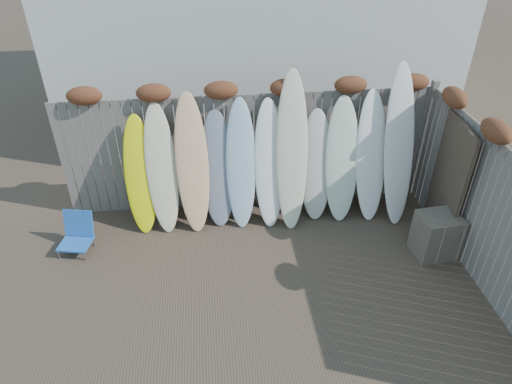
{
  "coord_description": "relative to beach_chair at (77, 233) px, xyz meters",
  "views": [
    {
      "loc": [
        -0.6,
        -4.2,
        4.64
      ],
      "look_at": [
        0.0,
        1.2,
        1.0
      ],
      "focal_mm": 32.0,
      "sensor_mm": 36.0,
      "label": 1
    }
  ],
  "objects": [
    {
      "name": "ground",
      "position": [
        2.7,
        -1.45,
        -0.28
      ],
      "size": [
        80.0,
        80.0,
        0.0
      ],
      "primitive_type": "plane",
      "color": "#493A2D"
    },
    {
      "name": "back_fence",
      "position": [
        2.76,
        0.94,
        0.91
      ],
      "size": [
        6.05,
        0.28,
        2.24
      ],
      "color": "slate",
      "rests_on": "ground"
    },
    {
      "name": "right_fence",
      "position": [
        5.7,
        -1.2,
        0.87
      ],
      "size": [
        0.28,
        4.4,
        2.24
      ],
      "color": "slate",
      "rests_on": "ground"
    },
    {
      "name": "beach_chair",
      "position": [
        0.0,
        0.0,
        0.0
      ],
      "size": [
        0.54,
        0.56,
        0.6
      ],
      "color": "blue",
      "rests_on": "ground"
    },
    {
      "name": "wooden_crate",
      "position": [
        5.35,
        -0.72,
        0.07
      ],
      "size": [
        0.63,
        0.54,
        0.69
      ],
      "primitive_type": "cube",
      "rotation": [
        0.0,
        0.0,
        0.09
      ],
      "color": "#716555",
      "rests_on": "ground"
    },
    {
      "name": "lattice_panel",
      "position": [
        5.64,
        -0.14,
        0.68
      ],
      "size": [
        0.24,
        1.26,
        1.91
      ],
      "primitive_type": "cube",
      "rotation": [
        0.0,
        0.0,
        -0.15
      ],
      "color": "#3B3024",
      "rests_on": "ground"
    },
    {
      "name": "surfboard_0",
      "position": [
        0.98,
        0.53,
        0.64
      ],
      "size": [
        0.47,
        0.65,
        1.83
      ],
      "primitive_type": "ellipsoid",
      "rotation": [
        -0.31,
        0.0,
        -0.0
      ],
      "color": "#FFFD0A",
      "rests_on": "ground"
    },
    {
      "name": "surfboard_1",
      "position": [
        1.32,
        0.53,
        0.72
      ],
      "size": [
        0.54,
        0.75,
        2.0
      ],
      "primitive_type": "ellipsoid",
      "rotation": [
        -0.31,
        0.0,
        0.08
      ],
      "color": "beige",
      "rests_on": "ground"
    },
    {
      "name": "surfboard_2",
      "position": [
        1.79,
        0.52,
        0.79
      ],
      "size": [
        0.53,
        0.77,
        2.14
      ],
      "primitive_type": "ellipsoid",
      "rotation": [
        -0.31,
        0.0,
        0.04
      ],
      "color": "#E5C07B",
      "rests_on": "ground"
    },
    {
      "name": "surfboard_3",
      "position": [
        2.18,
        0.57,
        0.64
      ],
      "size": [
        0.54,
        0.65,
        1.83
      ],
      "primitive_type": "ellipsoid",
      "rotation": [
        -0.31,
        0.0,
        -0.0
      ],
      "color": "gray",
      "rests_on": "ground"
    },
    {
      "name": "surfboard_4",
      "position": [
        2.55,
        0.53,
        0.73
      ],
      "size": [
        0.52,
        0.75,
        2.02
      ],
      "primitive_type": "ellipsoid",
      "rotation": [
        -0.31,
        0.0,
        -0.07
      ],
      "color": "#ABCBE2",
      "rests_on": "ground"
    },
    {
      "name": "surfboard_5",
      "position": [
        2.99,
        0.5,
        0.72
      ],
      "size": [
        0.48,
        0.72,
        2.0
      ],
      "primitive_type": "ellipsoid",
      "rotation": [
        -0.31,
        0.0,
        -0.02
      ],
      "color": "white",
      "rests_on": "ground"
    },
    {
      "name": "surfboard_6",
      "position": [
        3.34,
        0.47,
        0.94
      ],
      "size": [
        0.57,
        0.89,
        2.43
      ],
      "primitive_type": "ellipsoid",
      "rotation": [
        -0.31,
        0.0,
        -0.08
      ],
      "color": "#E8E5C3",
      "rests_on": "ground"
    },
    {
      "name": "surfboard_7",
      "position": [
        3.77,
        0.57,
        0.61
      ],
      "size": [
        0.56,
        0.67,
        1.77
      ],
      "primitive_type": "ellipsoid",
      "rotation": [
        -0.31,
        0.0,
        -0.07
      ],
      "color": "silver",
      "rests_on": "ground"
    },
    {
      "name": "surfboard_8",
      "position": [
        4.17,
        0.52,
        0.71
      ],
      "size": [
        0.59,
        0.74,
        1.98
      ],
      "primitive_type": "ellipsoid",
      "rotation": [
        -0.31,
        0.0,
        -0.07
      ],
      "color": "silver",
      "rests_on": "ground"
    },
    {
      "name": "surfboard_9",
      "position": [
        4.65,
        0.5,
        0.75
      ],
      "size": [
        0.5,
        0.73,
        2.06
      ],
      "primitive_type": "ellipsoid",
      "rotation": [
        -0.31,
        0.0,
        0.0
      ],
      "color": "white",
      "rests_on": "ground"
    },
    {
      "name": "surfboard_10",
      "position": [
        5.04,
        0.42,
        0.97
      ],
      "size": [
        0.48,
        0.87,
        2.49
      ],
      "primitive_type": "ellipsoid",
      "rotation": [
        -0.31,
        0.0,
        -0.0
      ],
      "color": "white",
      "rests_on": "ground"
    }
  ]
}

